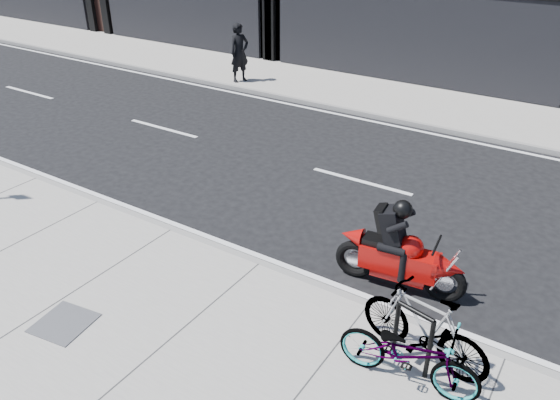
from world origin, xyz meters
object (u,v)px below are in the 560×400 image
Objects in this scene: bicycle_front at (409,354)px; utility_grate at (64,323)px; bicycle_rear at (424,326)px; pedestrian at (239,53)px; bike_rack at (413,334)px; motorcycle at (406,255)px.

bicycle_front is 2.39× the size of utility_grate.
bicycle_rear is 0.94× the size of pedestrian.
bicycle_front reaches higher than utility_grate.
pedestrian is at bearing -124.20° from bicycle_rear.
pedestrian is at bearing 40.80° from bicycle_front.
bicycle_rear is 2.41× the size of utility_grate.
bike_rack is 0.49× the size of pedestrian.
bike_rack is at bearing -72.58° from motorcycle.
bicycle_rear is at bearing 25.18° from utility_grate.
utility_grate is (-3.73, -3.59, -0.51)m from motorcycle.
bicycle_rear reaches higher than bike_rack.
motorcycle is 5.20m from utility_grate.
bicycle_rear is 5.05m from utility_grate.
motorcycle is (-0.80, 1.94, 0.04)m from bicycle_front.
bicycle_rear is at bearing -67.25° from motorcycle.
bike_rack is at bearing 8.05° from bicycle_front.
motorcycle is 1.11× the size of pedestrian.
bicycle_rear reaches higher than utility_grate.
pedestrian reaches higher than motorcycle.
bicycle_front is 13.66m from pedestrian.
motorcycle is (-0.74, 1.67, -0.04)m from bike_rack.
pedestrian reaches higher than bicycle_front.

